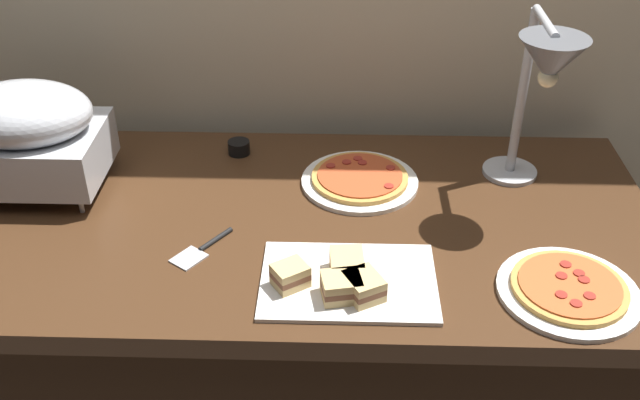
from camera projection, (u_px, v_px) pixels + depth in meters
buffet_table at (266, 331)px, 1.96m from camera, size 1.90×0.84×0.76m
chafing_dish at (28, 133)px, 1.78m from camera, size 0.35×0.27×0.28m
heat_lamp at (544, 74)px, 1.61m from camera, size 0.15×0.33×0.45m
pizza_plate_front at (569, 290)px, 1.51m from camera, size 0.29×0.29×0.03m
pizza_plate_center at (360, 179)px, 1.87m from camera, size 0.30×0.30×0.03m
sandwich_platter at (343, 280)px, 1.53m from camera, size 0.37×0.26×0.06m
sauce_cup_far at (239, 147)px, 2.00m from camera, size 0.06×0.06×0.04m
serving_spatula at (202, 249)px, 1.64m from camera, size 0.13×0.16×0.01m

